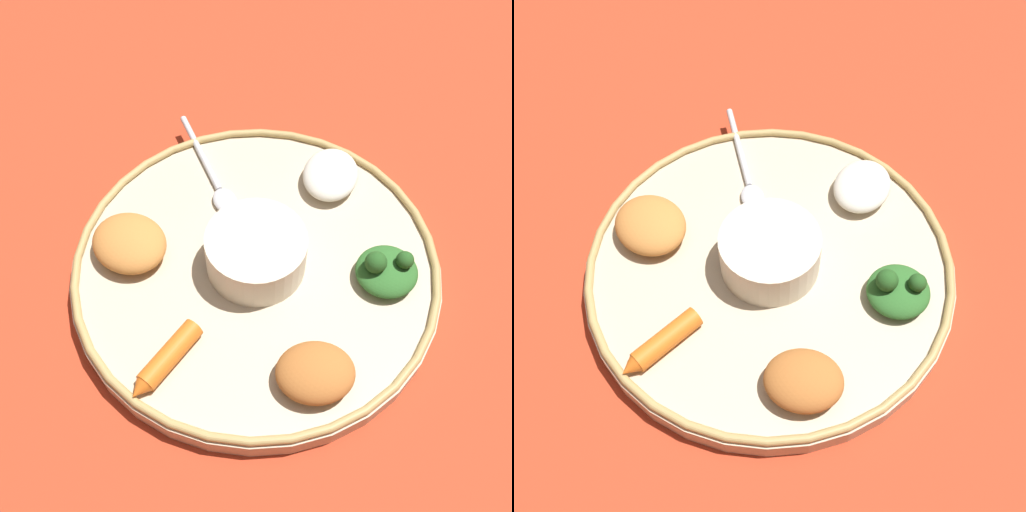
% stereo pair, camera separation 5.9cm
% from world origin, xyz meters
% --- Properties ---
extents(ground_plane, '(2.40, 2.40, 0.00)m').
position_xyz_m(ground_plane, '(0.00, 0.00, 0.00)').
color(ground_plane, '#B7381E').
extents(platter, '(0.36, 0.36, 0.02)m').
position_xyz_m(platter, '(0.00, 0.00, 0.01)').
color(platter, '#C6B293').
rests_on(platter, ground_plane).
extents(platter_rim, '(0.36, 0.36, 0.01)m').
position_xyz_m(platter_rim, '(0.00, 0.00, 0.02)').
color(platter_rim, tan).
rests_on(platter_rim, platter).
extents(center_bowl, '(0.10, 0.10, 0.04)m').
position_xyz_m(center_bowl, '(0.00, 0.00, 0.05)').
color(center_bowl, beige).
rests_on(center_bowl, platter).
extents(spoon, '(0.13, 0.10, 0.01)m').
position_xyz_m(spoon, '(0.09, 0.07, 0.03)').
color(spoon, silver).
rests_on(spoon, platter).
extents(greens_pile, '(0.08, 0.08, 0.04)m').
position_xyz_m(greens_pile, '(0.01, -0.12, 0.04)').
color(greens_pile, '#2D6628').
rests_on(greens_pile, platter).
extents(carrot_near_spoon, '(0.08, 0.05, 0.02)m').
position_xyz_m(carrot_near_spoon, '(-0.12, 0.05, 0.03)').
color(carrot_near_spoon, orange).
rests_on(carrot_near_spoon, platter).
extents(mound_rice_white, '(0.07, 0.06, 0.03)m').
position_xyz_m(mound_rice_white, '(0.12, -0.05, 0.03)').
color(mound_rice_white, silver).
rests_on(mound_rice_white, platter).
extents(mound_squash, '(0.09, 0.10, 0.03)m').
position_xyz_m(mound_squash, '(-0.01, 0.12, 0.04)').
color(mound_squash, '#C67A38').
rests_on(mound_squash, platter).
extents(mound_chickpea, '(0.07, 0.08, 0.03)m').
position_xyz_m(mound_chickpea, '(-0.10, -0.08, 0.04)').
color(mound_chickpea, '#B2662D').
rests_on(mound_chickpea, platter).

